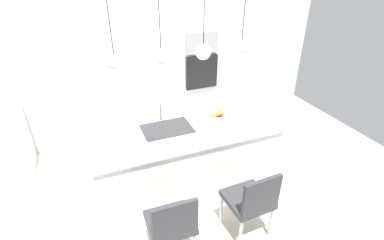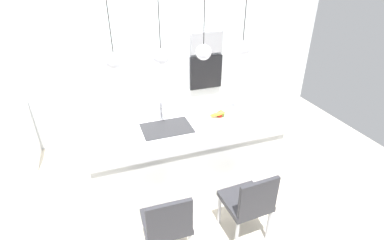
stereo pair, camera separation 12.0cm
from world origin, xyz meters
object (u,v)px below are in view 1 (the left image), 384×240
(fruit_bowl, at_px, (219,117))
(chair_near, at_px, (172,224))
(microwave, at_px, (202,42))
(chair_middle, at_px, (252,200))
(oven, at_px, (201,72))

(fruit_bowl, xyz_separation_m, chair_near, (-0.89, -0.87, -0.51))
(microwave, distance_m, chair_middle, 2.73)
(oven, bearing_deg, chair_near, -118.81)
(microwave, height_order, chair_middle, microwave)
(microwave, xyz_separation_m, oven, (-0.00, 0.00, -0.50))
(microwave, bearing_deg, chair_near, -118.81)
(chair_near, bearing_deg, microwave, 61.19)
(fruit_bowl, xyz_separation_m, microwave, (0.47, 1.62, 0.46))
(microwave, xyz_separation_m, chair_middle, (-0.52, -2.49, -0.98))
(oven, height_order, chair_near, oven)
(oven, relative_size, chair_middle, 0.66)
(microwave, distance_m, oven, 0.50)
(chair_near, height_order, chair_middle, chair_middle)
(microwave, bearing_deg, fruit_bowl, -106.31)
(microwave, relative_size, chair_middle, 0.64)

